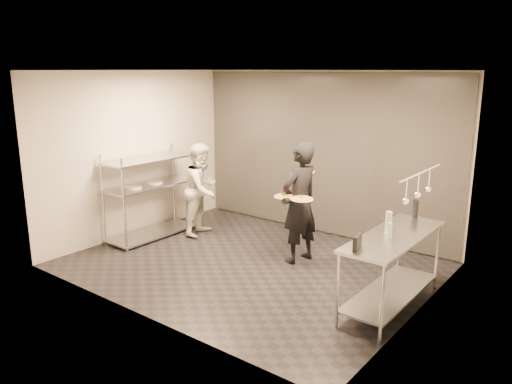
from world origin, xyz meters
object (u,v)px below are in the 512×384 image
Objects in this scene: chef at (202,189)px; pos_monitor at (357,242)px; pizza_plate_far at (302,199)px; waiter at (300,203)px; bottle_clear at (390,230)px; bottle_dark at (415,209)px; pizza_plate_near at (284,196)px; salad_plate at (307,171)px; bottle_green at (389,223)px; prep_counter at (392,258)px; pass_rack at (151,193)px.

chef is 6.97× the size of pos_monitor.
pizza_plate_far is 1.39× the size of pos_monitor.
bottle_clear is at bearing 77.99° from waiter.
bottle_dark is (3.68, 0.16, 0.25)m from chef.
pizza_plate_near is 0.32m from pizza_plate_far.
pizza_plate_far is 1.52m from bottle_dark.
pizza_plate_near is 0.61m from salad_plate.
waiter is 0.52m from salad_plate.
bottle_green is at bearing -27.58° from salad_plate.
pos_monitor is at bearing -102.43° from bottle_clear.
bottle_green is (-0.07, -0.02, 0.43)m from prep_counter.
prep_counter is (4.33, 0.00, -0.14)m from pass_rack.
pizza_plate_far is at bearing 166.76° from bottle_green.
pass_rack is 5.85× the size of bottle_green.
chef is 3.73m from bottle_green.
prep_counter is 6.58× the size of bottle_green.
waiter is 2.04m from chef.
chef is 1.96m from pizza_plate_near.
salad_plate is (0.04, 0.53, 0.30)m from pizza_plate_near.
waiter reaches higher than pos_monitor.
salad_plate is at bearing 152.42° from bottle_green.
pizza_plate_near is 1.14× the size of bottle_dark.
bottle_dark is (1.44, 0.48, -0.01)m from pizza_plate_far.
pass_rack is at bearing 122.79° from chef.
chef is (0.60, 0.64, 0.03)m from pass_rack.
pos_monitor reaches higher than pizza_plate_near.
pizza_plate_far is at bearing -161.36° from bottle_dark.
salad_plate is 2.32m from pos_monitor.
prep_counter is 0.90m from bottle_dark.
pizza_plate_far is at bearing 49.43° from waiter.
bottle_dark is (4.28, 0.80, 0.28)m from pass_rack.
bottle_dark is (1.76, 0.46, 0.01)m from pizza_plate_near.
chef is 5.82× the size of bottle_green.
prep_counter is at bearing 82.43° from waiter.
pass_rack reaches higher than pizza_plate_near.
bottle_clear is (0.13, 0.57, 0.01)m from pos_monitor.
bottle_clear is at bearing -115.98° from chef.
bottle_green is (1.62, -0.59, 0.15)m from waiter.
waiter is 1.74m from bottle_green.
pizza_plate_far is at bearing 168.06° from prep_counter.
bottle_dark reaches higher than bottle_clear.
salad_plate reaches higher than bottle_clear.
bottle_dark is at bearing 10.63° from pass_rack.
bottle_dark is (0.07, 1.52, 0.04)m from pos_monitor.
pizza_plate_far reaches higher than pos_monitor.
chef is 2.04m from salad_plate.
salad_plate is (-0.08, 0.30, 0.43)m from waiter.
bottle_clear is at bearing -15.14° from pizza_plate_near.
chef is at bearing 171.17° from pizza_plate_near.
waiter reaches higher than pass_rack.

